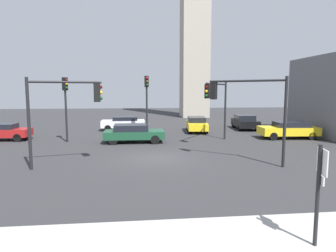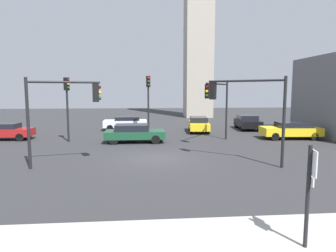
# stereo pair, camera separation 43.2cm
# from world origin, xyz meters

# --- Properties ---
(ground_plane) EXTENTS (104.07, 104.07, 0.00)m
(ground_plane) POSITION_xyz_m (0.00, 0.00, 0.00)
(ground_plane) COLOR #2D2D30
(direction_sign) EXTENTS (0.20, 0.66, 2.59)m
(direction_sign) POSITION_xyz_m (3.30, -10.82, 1.74)
(direction_sign) COLOR black
(direction_sign) RESTS_ON ground_plane
(traffic_light_0) EXTENTS (0.39, 0.49, 5.37)m
(traffic_light_0) POSITION_xyz_m (-0.24, 9.40, 3.73)
(traffic_light_0) COLOR black
(traffic_light_0) RESTS_ON ground_plane
(traffic_light_1) EXTENTS (3.70, 1.04, 4.72)m
(traffic_light_1) POSITION_xyz_m (-4.88, -1.51, 3.40)
(traffic_light_1) COLOR black
(traffic_light_1) RESTS_ON ground_plane
(traffic_light_2) EXTENTS (3.54, 2.72, 4.80)m
(traffic_light_2) POSITION_xyz_m (4.91, -1.53, 3.50)
(traffic_light_2) COLOR black
(traffic_light_2) RESTS_ON ground_plane
(traffic_light_3) EXTENTS (0.48, 0.45, 5.07)m
(traffic_light_3) POSITION_xyz_m (-6.67, 6.41, 3.54)
(traffic_light_3) COLOR black
(traffic_light_3) RESTS_ON ground_plane
(traffic_light_4) EXTENTS (2.64, 3.65, 4.90)m
(traffic_light_4) POSITION_xyz_m (4.96, 4.77, 3.49)
(traffic_light_4) COLOR black
(traffic_light_4) RESTS_ON ground_plane
(car_0) EXTENTS (4.43, 2.05, 1.39)m
(car_0) POSITION_xyz_m (-2.53, 13.16, 0.76)
(car_0) COLOR silver
(car_0) RESTS_ON ground_plane
(car_1) EXTENTS (2.48, 4.63, 1.49)m
(car_1) POSITION_xyz_m (10.23, 12.70, 0.78)
(car_1) COLOR black
(car_1) RESTS_ON ground_plane
(car_2) EXTENTS (2.29, 4.45, 1.46)m
(car_2) POSITION_xyz_m (4.74, 11.23, 0.77)
(car_2) COLOR yellow
(car_2) RESTS_ON ground_plane
(car_3) EXTENTS (4.67, 2.12, 1.42)m
(car_3) POSITION_xyz_m (-1.44, 5.72, 0.76)
(car_3) COLOR #19472D
(car_3) RESTS_ON ground_plane
(car_4) EXTENTS (4.15, 1.91, 1.38)m
(car_4) POSITION_xyz_m (-12.05, 7.77, 0.74)
(car_4) COLOR maroon
(car_4) RESTS_ON ground_plane
(car_5) EXTENTS (4.89, 2.35, 1.42)m
(car_5) POSITION_xyz_m (11.70, 6.26, 0.76)
(car_5) COLOR yellow
(car_5) RESTS_ON ground_plane
(skyline_tower) EXTENTS (4.04, 4.04, 32.58)m
(skyline_tower) POSITION_xyz_m (7.75, 28.05, 16.29)
(skyline_tower) COLOR #A89E8E
(skyline_tower) RESTS_ON ground_plane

